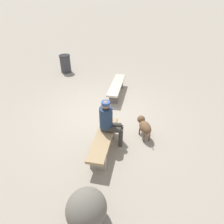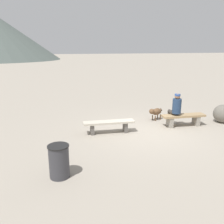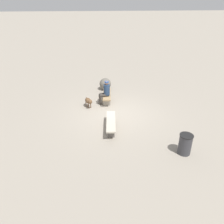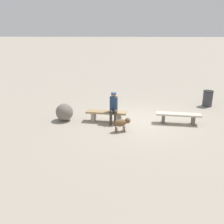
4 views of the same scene
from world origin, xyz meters
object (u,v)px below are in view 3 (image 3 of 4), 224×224
(bench_right, at_px, (107,96))
(boulder, at_px, (105,84))
(bench_left, at_px, (111,123))
(seated_person, at_px, (105,91))
(dog, at_px, (88,101))
(trash_bin, at_px, (185,144))

(bench_right, height_order, boulder, boulder)
(bench_left, relative_size, boulder, 2.48)
(bench_left, distance_m, seated_person, 2.80)
(dog, relative_size, trash_bin, 0.90)
(boulder, bearing_deg, trash_bin, -160.93)
(bench_right, bearing_deg, dog, 128.54)
(bench_left, xyz_separation_m, boulder, (4.94, -0.19, 0.04))
(bench_right, xyz_separation_m, boulder, (1.85, -0.07, 0.05))
(bench_right, bearing_deg, bench_left, -175.82)
(dog, distance_m, trash_bin, 5.71)
(trash_bin, bearing_deg, seated_person, 28.40)
(bench_right, bearing_deg, seated_person, 166.69)
(seated_person, distance_m, trash_bin, 5.49)
(seated_person, xyz_separation_m, dog, (-0.36, 0.96, -0.40))
(bench_right, distance_m, trash_bin, 5.71)
(bench_right, distance_m, dog, 1.27)
(bench_right, xyz_separation_m, dog, (-0.68, 1.07, 0.05))
(seated_person, bearing_deg, trash_bin, -150.18)
(bench_left, bearing_deg, boulder, 4.12)
(trash_bin, distance_m, boulder, 7.39)
(bench_left, distance_m, bench_right, 3.09)
(seated_person, xyz_separation_m, trash_bin, (-4.82, -2.60, -0.36))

